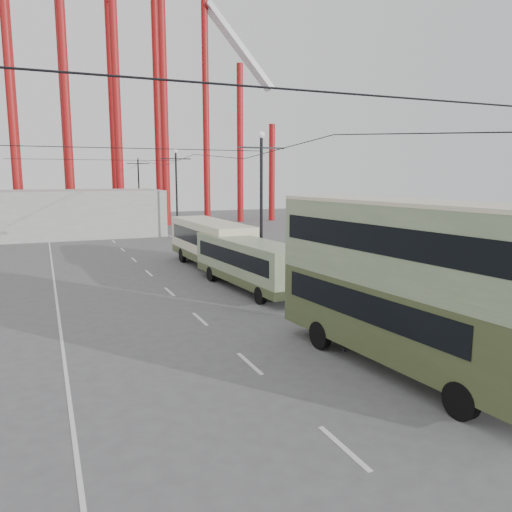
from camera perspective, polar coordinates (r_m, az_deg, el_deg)
name	(u,v)px	position (r m, az deg, el deg)	size (l,w,h in m)	color
ground	(335,406)	(15.13, 8.98, -16.56)	(160.00, 160.00, 0.00)	#515154
road_markings	(158,279)	(32.52, -11.12, -2.62)	(12.52, 120.00, 0.01)	silver
lamp_post_mid	(261,205)	(32.27, 0.61, 5.83)	(3.20, 0.44, 9.32)	black
lamp_post_far	(177,194)	(53.13, -9.06, 7.01)	(3.20, 0.44, 9.32)	black
lamp_post_distant	(139,189)	(74.65, -13.23, 7.46)	(3.20, 0.44, 9.32)	black
roller_coaster	(75,41)	(70.49, -20.03, 22.04)	(52.95, 5.00, 55.48)	maroon
fairground_shed	(57,214)	(58.64, -21.81, 4.53)	(22.00, 10.00, 5.00)	gray
double_decker_bus	(405,277)	(17.31, 16.65, -2.28)	(3.73, 10.92, 5.75)	#3D4525
single_decker_green	(248,262)	(28.89, -0.90, -0.64)	(3.18, 10.38, 2.89)	#6E805E
single_decker_cream	(210,242)	(35.92, -5.22, 1.65)	(3.03, 10.84, 3.35)	beige
pedestrian	(346,330)	(19.27, 10.28, -8.27)	(0.60, 0.39, 1.64)	black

